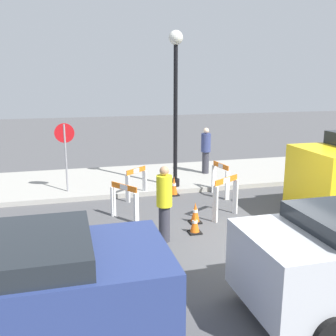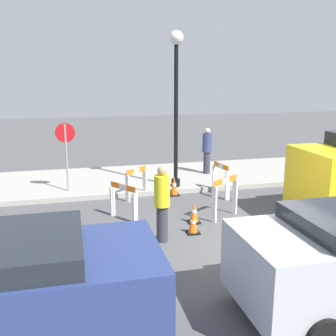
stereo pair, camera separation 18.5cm
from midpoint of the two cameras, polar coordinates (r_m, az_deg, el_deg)
ground_plane at (r=8.98m, az=13.57°, el=-11.48°), size 60.00×60.00×0.00m
sidewalk_slab at (r=14.59m, az=1.70°, el=-1.18°), size 18.00×3.83×0.15m
streetlamp_post at (r=12.51m, az=0.68°, el=11.47°), size 0.44×0.44×4.91m
stop_sign at (r=12.51m, az=-15.11°, el=3.08°), size 0.60×0.06×2.15m
barricade_0 at (r=10.51m, az=7.89°, el=-4.00°), size 0.90×0.63×1.11m
barricade_1 at (r=12.40m, az=7.20°, el=-1.49°), size 0.26×0.90×1.05m
barricade_2 at (r=12.07m, az=-5.06°, el=-2.07°), size 0.75×0.65×0.97m
barricade_3 at (r=10.36m, az=-6.87°, el=-4.68°), size 0.64×0.84×0.96m
traffic_cone_0 at (r=10.18m, az=3.46°, el=-6.54°), size 0.30×0.30×0.55m
traffic_cone_1 at (r=12.43m, az=0.45°, el=-2.67°), size 0.30×0.30×0.61m
traffic_cone_2 at (r=9.54m, az=3.36°, el=-8.07°), size 0.30×0.30×0.50m
person_worker at (r=8.84m, az=-1.15°, el=-4.91°), size 0.45×0.45×1.76m
person_pedestrian at (r=14.59m, az=5.15°, el=2.75°), size 0.43×0.43×1.70m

